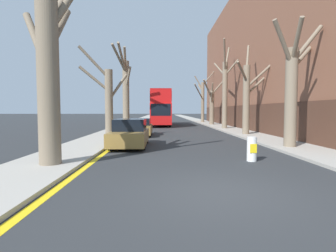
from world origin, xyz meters
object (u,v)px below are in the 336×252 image
at_px(parked_car_0, 130,134).
at_px(traffic_bollard, 252,149).
at_px(street_tree_left_2, 125,89).
at_px(street_tree_right_2, 225,90).
at_px(street_tree_left_0, 51,65).
at_px(parked_car_1, 140,127).
at_px(street_tree_right_0, 292,89).
at_px(street_tree_right_3, 212,104).
at_px(street_tree_right_4, 203,99).
at_px(street_tree_right_1, 248,95).
at_px(double_decker_bus, 161,106).
at_px(street_tree_left_1, 108,99).

height_order(parked_car_0, traffic_bollard, parked_car_0).
bearing_deg(street_tree_left_2, street_tree_right_2, 2.64).
xyz_separation_m(street_tree_left_0, parked_car_1, (2.11, 11.29, -2.91)).
xyz_separation_m(street_tree_right_0, traffic_bollard, (-3.16, -3.24, -2.59)).
height_order(street_tree_right_3, parked_car_1, street_tree_right_3).
xyz_separation_m(street_tree_right_2, street_tree_right_4, (-0.03, 14.55, -0.36)).
height_order(street_tree_right_0, street_tree_right_2, street_tree_right_2).
height_order(street_tree_right_1, street_tree_right_3, street_tree_right_1).
bearing_deg(street_tree_right_4, parked_car_1, -111.30).
height_order(street_tree_left_0, street_tree_right_1, street_tree_left_0).
distance_m(street_tree_right_0, street_tree_right_1, 7.26).
bearing_deg(parked_car_1, street_tree_right_1, -0.32).
bearing_deg(traffic_bollard, street_tree_left_2, 113.03).
bearing_deg(traffic_bollard, street_tree_right_0, 45.77).
bearing_deg(street_tree_left_0, street_tree_left_2, 89.44).
height_order(street_tree_left_2, street_tree_right_2, street_tree_right_2).
bearing_deg(parked_car_1, street_tree_right_0, -40.97).
distance_m(street_tree_right_4, traffic_bollard, 32.26).
height_order(street_tree_right_0, double_decker_bus, street_tree_right_0).
xyz_separation_m(street_tree_left_1, traffic_bollard, (7.37, -8.93, -2.30)).
xyz_separation_m(street_tree_right_3, parked_car_1, (-8.48, -14.18, -2.22)).
bearing_deg(street_tree_right_2, street_tree_left_1, -141.13).
xyz_separation_m(street_tree_left_2, traffic_bollard, (7.19, -16.92, -3.66)).
bearing_deg(parked_car_1, double_decker_bus, 83.14).
distance_m(street_tree_left_0, double_decker_bus, 25.38).
bearing_deg(street_tree_right_2, street_tree_right_3, 89.21).
bearing_deg(street_tree_right_1, traffic_bollard, -107.28).
bearing_deg(street_tree_left_2, parked_car_0, -81.23).
xyz_separation_m(street_tree_right_4, traffic_bollard, (-3.09, -31.94, -3.29)).
xyz_separation_m(street_tree_right_0, parked_car_1, (-8.41, 7.30, -2.43)).
relative_size(street_tree_right_0, traffic_bollard, 6.66).
bearing_deg(street_tree_left_2, street_tree_right_4, 55.61).
bearing_deg(parked_car_1, traffic_bollard, -63.53).
distance_m(street_tree_right_1, parked_car_1, 8.89).
distance_m(street_tree_left_1, parked_car_1, 3.42).
bearing_deg(street_tree_right_3, street_tree_left_0, -112.57).
bearing_deg(street_tree_left_1, street_tree_right_3, 56.14).
distance_m(parked_car_0, parked_car_1, 6.20).
bearing_deg(street_tree_left_1, double_decker_bus, 76.21).
height_order(street_tree_left_1, street_tree_right_2, street_tree_right_2).
bearing_deg(parked_car_1, street_tree_right_2, 39.28).
relative_size(double_decker_bus, parked_car_0, 2.36).
height_order(street_tree_right_1, traffic_bollard, street_tree_right_1).
bearing_deg(street_tree_left_1, street_tree_right_1, 8.37).
height_order(street_tree_right_4, parked_car_1, street_tree_right_4).
bearing_deg(street_tree_right_4, street_tree_left_0, -107.74).
xyz_separation_m(street_tree_left_2, street_tree_right_0, (10.35, -13.68, -1.06)).
height_order(street_tree_left_0, street_tree_left_1, street_tree_left_0).
xyz_separation_m(street_tree_left_0, street_tree_right_3, (10.59, 25.47, -0.69)).
bearing_deg(street_tree_right_1, parked_car_1, 179.68).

